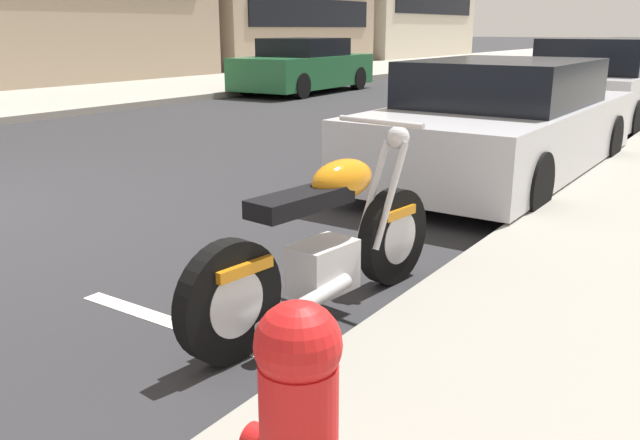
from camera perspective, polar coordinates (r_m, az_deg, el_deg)
sidewalk_far_curb at (r=20.05m, az=-9.62°, el=11.32°), size 120.00×5.00×0.14m
parking_stall_stripe at (r=3.79m, az=-8.68°, el=-9.94°), size 0.12×2.20×0.01m
parked_motorcycle at (r=3.89m, az=0.46°, el=-2.25°), size 2.10×0.62×1.12m
parked_car_at_intersection at (r=7.82m, az=15.40°, el=7.95°), size 4.64×1.89×1.33m
parked_car_far_down_curb at (r=12.68m, az=22.87°, el=10.53°), size 4.23×1.93×1.49m
car_opposite_curb at (r=18.13m, az=-1.34°, el=12.94°), size 4.60×2.06×1.40m
fire_hydrant at (r=1.93m, az=-1.82°, el=-17.77°), size 0.24×0.36×0.83m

